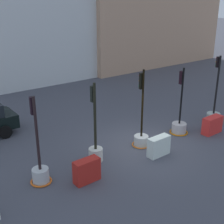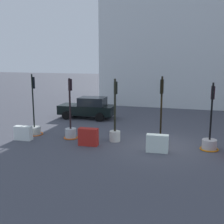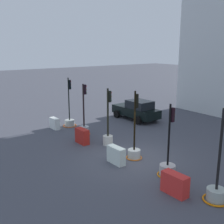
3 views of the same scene
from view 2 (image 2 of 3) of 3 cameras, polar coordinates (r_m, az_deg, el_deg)
ground_plane at (r=15.13m, az=9.59°, el=-6.64°), size 120.00×120.00×0.00m
traffic_light_0 at (r=17.56m, az=-15.15°, el=-2.92°), size 1.00×1.00×3.56m
traffic_light_1 at (r=16.29m, az=-8.22°, el=-3.20°), size 0.80×0.80×3.38m
traffic_light_2 at (r=15.56m, az=0.58°, el=-3.19°), size 0.59×0.59×3.39m
traffic_light_3 at (r=15.11m, az=9.58°, el=-4.54°), size 0.85×0.85×3.57m
traffic_light_4 at (r=15.00m, az=18.80°, el=-5.37°), size 0.91×0.91×3.32m
construction_barrier_0 at (r=16.59m, az=-17.22°, el=-4.01°), size 0.98×0.42×0.78m
construction_barrier_1 at (r=14.93m, az=-4.72°, el=-4.94°), size 1.02×0.46×0.91m
construction_barrier_2 at (r=14.03m, az=8.98°, el=-6.18°), size 1.06×0.44×0.86m
car_black_sedan at (r=21.49m, az=-4.75°, el=0.84°), size 4.16×2.14×1.58m
building_main_facade at (r=29.03m, az=12.30°, el=14.61°), size 13.70×6.62×13.02m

